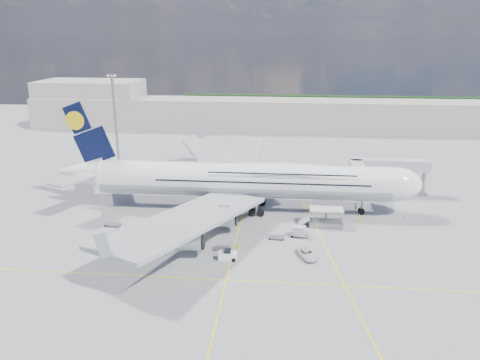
# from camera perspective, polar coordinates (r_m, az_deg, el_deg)

# --- Properties ---
(ground) EXTENTS (300.00, 300.00, 0.00)m
(ground) POSITION_cam_1_polar(r_m,az_deg,el_deg) (91.98, -0.15, -5.92)
(ground) COLOR gray
(ground) RESTS_ON ground
(taxi_line_main) EXTENTS (0.25, 220.00, 0.01)m
(taxi_line_main) POSITION_cam_1_polar(r_m,az_deg,el_deg) (91.98, -0.15, -5.91)
(taxi_line_main) COLOR yellow
(taxi_line_main) RESTS_ON ground
(taxi_line_cross) EXTENTS (120.00, 0.25, 0.01)m
(taxi_line_cross) POSITION_cam_1_polar(r_m,az_deg,el_deg) (74.20, -1.68, -12.08)
(taxi_line_cross) COLOR yellow
(taxi_line_cross) RESTS_ON ground
(taxi_line_diag) EXTENTS (14.16, 99.06, 0.01)m
(taxi_line_diag) POSITION_cam_1_polar(r_m,az_deg,el_deg) (101.01, 8.36, -3.89)
(taxi_line_diag) COLOR yellow
(taxi_line_diag) RESTS_ON ground
(airliner) EXTENTS (77.26, 79.15, 23.71)m
(airliner) POSITION_cam_1_polar(r_m,az_deg,el_deg) (98.87, 0.57, 0.04)
(airliner) COLOR white
(airliner) RESTS_ON ground
(jet_bridge) EXTENTS (18.80, 12.10, 8.50)m
(jet_bridge) POSITION_cam_1_polar(r_m,az_deg,el_deg) (111.14, 16.43, 1.30)
(jet_bridge) COLOR #B7B7BC
(jet_bridge) RESTS_ON ground
(cargo_loader) EXTENTS (8.53, 3.20, 3.67)m
(cargo_loader) POSITION_cam_1_polar(r_m,az_deg,el_deg) (94.18, 10.30, -4.81)
(cargo_loader) COLOR silver
(cargo_loader) RESTS_ON ground
(light_mast) EXTENTS (3.00, 0.70, 25.50)m
(light_mast) POSITION_cam_1_polar(r_m,az_deg,el_deg) (139.63, -14.97, 7.35)
(light_mast) COLOR gray
(light_mast) RESTS_ON ground
(terminal) EXTENTS (180.00, 16.00, 12.00)m
(terminal) POSITION_cam_1_polar(r_m,az_deg,el_deg) (181.71, 2.80, 7.89)
(terminal) COLOR #B2AD9E
(terminal) RESTS_ON ground
(hangar) EXTENTS (40.00, 22.00, 18.00)m
(hangar) POSITION_cam_1_polar(r_m,az_deg,el_deg) (201.77, -17.65, 8.94)
(hangar) COLOR #B2AD9E
(hangar) RESTS_ON ground
(tree_line) EXTENTS (160.00, 6.00, 8.00)m
(tree_line) POSITION_cam_1_polar(r_m,az_deg,el_deg) (228.50, 13.55, 8.94)
(tree_line) COLOR #193814
(tree_line) RESTS_ON ground
(dolly_row_a) EXTENTS (3.59, 2.73, 0.47)m
(dolly_row_a) POSITION_cam_1_polar(r_m,az_deg,el_deg) (96.18, -9.79, -4.87)
(dolly_row_a) COLOR gray
(dolly_row_a) RESTS_ON ground
(dolly_row_b) EXTENTS (3.08, 2.46, 1.73)m
(dolly_row_b) POSITION_cam_1_polar(r_m,az_deg,el_deg) (83.24, -11.20, -8.23)
(dolly_row_b) COLOR gray
(dolly_row_b) RESTS_ON ground
(dolly_row_c) EXTENTS (3.14, 2.02, 0.43)m
(dolly_row_c) POSITION_cam_1_polar(r_m,az_deg,el_deg) (83.47, -2.25, -8.26)
(dolly_row_c) COLOR gray
(dolly_row_c) RESTS_ON ground
(dolly_back) EXTENTS (3.31, 2.09, 0.45)m
(dolly_back) POSITION_cam_1_polar(r_m,az_deg,el_deg) (96.34, -15.27, -5.23)
(dolly_back) COLOR gray
(dolly_back) RESTS_ON ground
(dolly_nose_far) EXTENTS (3.45, 2.21, 2.04)m
(dolly_nose_far) POSITION_cam_1_polar(r_m,az_deg,el_deg) (88.69, 7.22, -6.23)
(dolly_nose_far) COLOR gray
(dolly_nose_far) RESTS_ON ground
(dolly_nose_near) EXTENTS (3.04, 1.81, 0.43)m
(dolly_nose_near) POSITION_cam_1_polar(r_m,az_deg,el_deg) (87.71, 4.43, -6.96)
(dolly_nose_near) COLOR gray
(dolly_nose_near) RESTS_ON ground
(baggage_tug) EXTENTS (3.08, 1.52, 1.89)m
(baggage_tug) POSITION_cam_1_polar(r_m,az_deg,el_deg) (79.68, -1.52, -9.18)
(baggage_tug) COLOR white
(baggage_tug) RESTS_ON ground
(catering_truck_inner) EXTENTS (7.12, 4.09, 3.99)m
(catering_truck_inner) POSITION_cam_1_polar(r_m,az_deg,el_deg) (113.94, -5.03, -0.25)
(catering_truck_inner) COLOR gray
(catering_truck_inner) RESTS_ON ground
(catering_truck_outer) EXTENTS (7.17, 5.70, 3.94)m
(catering_truck_outer) POSITION_cam_1_polar(r_m,az_deg,el_deg) (136.31, -3.66, 2.77)
(catering_truck_outer) COLOR gray
(catering_truck_outer) RESTS_ON ground
(service_van) EXTENTS (3.97, 5.50, 1.39)m
(service_van) POSITION_cam_1_polar(r_m,az_deg,el_deg) (81.26, 8.15, -8.91)
(service_van) COLOR silver
(service_van) RESTS_ON ground
(crew_nose) EXTENTS (0.75, 0.75, 1.75)m
(crew_nose) POSITION_cam_1_polar(r_m,az_deg,el_deg) (103.57, 13.94, -3.18)
(crew_nose) COLOR #A2EA18
(crew_nose) RESTS_ON ground
(crew_loader) EXTENTS (0.96, 1.04, 1.73)m
(crew_loader) POSITION_cam_1_polar(r_m,az_deg,el_deg) (95.22, 8.40, -4.71)
(crew_loader) COLOR #C8DE17
(crew_loader) RESTS_ON ground
(crew_wing) EXTENTS (0.51, 0.95, 1.54)m
(crew_wing) POSITION_cam_1_polar(r_m,az_deg,el_deg) (93.78, -10.01, -5.21)
(crew_wing) COLOR #A3EB18
(crew_wing) RESTS_ON ground
(crew_van) EXTENTS (0.68, 0.87, 1.58)m
(crew_van) POSITION_cam_1_polar(r_m,az_deg,el_deg) (97.76, 14.23, -4.52)
(crew_van) COLOR #D3FF1A
(crew_van) RESTS_ON ground
(crew_tug) EXTENTS (1.06, 0.68, 1.57)m
(crew_tug) POSITION_cam_1_polar(r_m,az_deg,el_deg) (82.55, -0.31, -8.21)
(crew_tug) COLOR #C7FF1A
(crew_tug) RESTS_ON ground
(cone_nose) EXTENTS (0.38, 0.38, 0.48)m
(cone_nose) POSITION_cam_1_polar(r_m,az_deg,el_deg) (102.54, 19.32, -4.28)
(cone_nose) COLOR #E0490B
(cone_nose) RESTS_ON ground
(cone_wing_left_inner) EXTENTS (0.45, 0.45, 0.57)m
(cone_wing_left_inner) POSITION_cam_1_polar(r_m,az_deg,el_deg) (110.21, -0.14, -1.69)
(cone_wing_left_inner) COLOR #E0490B
(cone_wing_left_inner) RESTS_ON ground
(cone_wing_left_outer) EXTENTS (0.47, 0.47, 0.59)m
(cone_wing_left_outer) POSITION_cam_1_polar(r_m,az_deg,el_deg) (121.39, -7.86, -0.01)
(cone_wing_left_outer) COLOR #E0490B
(cone_wing_left_outer) RESTS_ON ground
(cone_wing_right_inner) EXTENTS (0.43, 0.43, 0.55)m
(cone_wing_right_inner) POSITION_cam_1_polar(r_m,az_deg,el_deg) (89.66, -9.30, -6.63)
(cone_wing_right_inner) COLOR #E0490B
(cone_wing_right_inner) RESTS_ON ground
(cone_wing_right_outer) EXTENTS (0.42, 0.42, 0.54)m
(cone_wing_right_outer) POSITION_cam_1_polar(r_m,az_deg,el_deg) (82.58, -9.09, -8.84)
(cone_wing_right_outer) COLOR #E0490B
(cone_wing_right_outer) RESTS_ON ground
(cone_tail) EXTENTS (0.48, 0.48, 0.61)m
(cone_tail) POSITION_cam_1_polar(r_m,az_deg,el_deg) (102.89, -16.44, -3.88)
(cone_tail) COLOR #E0490B
(cone_tail) RESTS_ON ground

